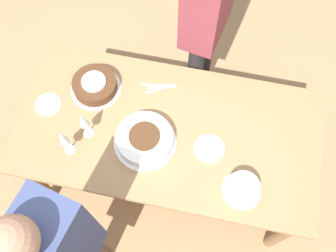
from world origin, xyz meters
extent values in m
plane|color=#A87F56|center=(0.00, 0.00, 0.00)|extent=(12.00, 12.00, 0.00)
cube|color=#9E754C|center=(0.00, 0.00, 0.73)|extent=(1.70, 0.86, 0.03)
cylinder|color=brown|center=(-0.78, -0.35, 0.36)|extent=(0.07, 0.07, 0.72)
cylinder|color=brown|center=(0.78, -0.35, 0.36)|extent=(0.07, 0.07, 0.72)
cylinder|color=brown|center=(-0.78, 0.35, 0.36)|extent=(0.07, 0.07, 0.72)
cylinder|color=brown|center=(0.78, 0.35, 0.36)|extent=(0.07, 0.07, 0.72)
cylinder|color=white|center=(0.11, 0.10, 0.75)|extent=(0.34, 0.34, 0.01)
cylinder|color=white|center=(0.11, 0.10, 0.79)|extent=(0.30, 0.30, 0.07)
cylinder|color=#4C2D19|center=(0.11, 0.10, 0.83)|extent=(0.17, 0.17, 0.01)
cylinder|color=white|center=(0.47, -0.17, 0.75)|extent=(0.30, 0.30, 0.01)
cylinder|color=#4C2D19|center=(0.47, -0.17, 0.79)|extent=(0.26, 0.26, 0.07)
cylinder|color=white|center=(0.47, -0.17, 0.83)|extent=(0.14, 0.14, 0.01)
cylinder|color=white|center=(-0.45, 0.26, 0.75)|extent=(0.20, 0.20, 0.01)
cylinder|color=silver|center=(-0.45, 0.26, 0.79)|extent=(0.16, 0.16, 0.08)
cylinder|color=silver|center=(0.43, 0.11, 0.75)|extent=(0.06, 0.06, 0.00)
cylinder|color=silver|center=(0.43, 0.11, 0.81)|extent=(0.01, 0.01, 0.11)
cone|color=silver|center=(0.43, 0.11, 0.92)|extent=(0.05, 0.05, 0.12)
cylinder|color=silver|center=(0.50, 0.23, 0.75)|extent=(0.06, 0.06, 0.00)
cylinder|color=silver|center=(0.50, 0.23, 0.81)|extent=(0.01, 0.01, 0.11)
cone|color=silver|center=(0.50, 0.23, 0.92)|extent=(0.05, 0.05, 0.12)
cylinder|color=silver|center=(-0.24, 0.06, 0.75)|extent=(0.17, 0.17, 0.01)
cylinder|color=silver|center=(0.71, -0.01, 0.75)|extent=(0.15, 0.15, 0.01)
cube|color=silver|center=(0.09, -0.27, 0.75)|extent=(0.17, 0.04, 0.00)
cube|color=silver|center=(0.10, -0.24, 0.75)|extent=(0.15, 0.10, 0.00)
cube|color=silver|center=(0.13, -0.26, 0.75)|extent=(0.17, 0.04, 0.00)
cube|color=silver|center=(0.10, -0.26, 0.76)|extent=(0.16, 0.07, 0.00)
cylinder|color=#232328|center=(-0.10, -0.82, 0.38)|extent=(0.11, 0.11, 0.77)
cylinder|color=#232328|center=(-0.06, -0.61, 0.38)|extent=(0.11, 0.11, 0.77)
cylinder|color=#4C4238|center=(0.30, 0.68, 0.38)|extent=(0.11, 0.11, 0.76)
sphere|color=#997056|center=(0.32, 0.78, 1.47)|extent=(0.17, 0.17, 0.17)
camera|label=1|loc=(-0.18, 0.83, 2.66)|focal=40.00mm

